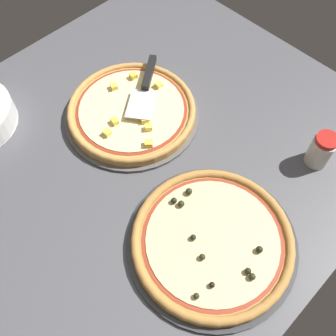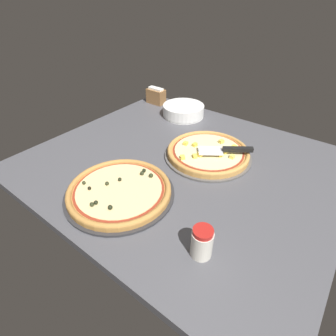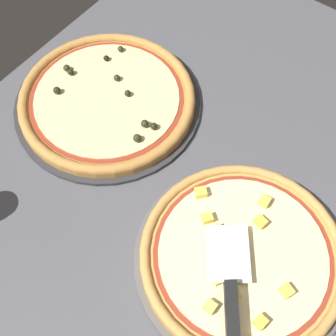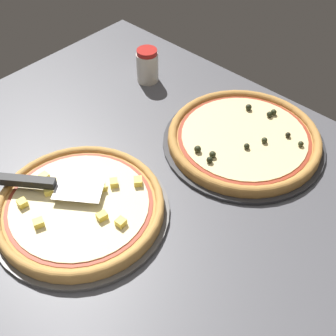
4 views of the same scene
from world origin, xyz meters
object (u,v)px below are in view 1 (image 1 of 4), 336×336
at_px(serving_spatula, 147,80).
at_px(parmesan_shaker, 321,150).
at_px(pizza_front, 132,110).
at_px(pizza_back, 212,240).

relative_size(serving_spatula, parmesan_shaker, 2.15).
height_order(pizza_front, parmesan_shaker, parmesan_shaker).
xyz_separation_m(pizza_back, parmesan_shaker, (-0.40, 0.04, 0.03)).
bearing_deg(parmesan_shaker, pizza_front, -61.73).
height_order(pizza_front, serving_spatula, serving_spatula).
xyz_separation_m(serving_spatula, parmesan_shaker, (-0.17, 0.52, -0.01)).
distance_m(pizza_front, serving_spatula, 0.11).
bearing_deg(serving_spatula, pizza_front, 18.64).
bearing_deg(pizza_back, pizza_front, -106.70).
bearing_deg(parmesan_shaker, pizza_back, -5.89).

